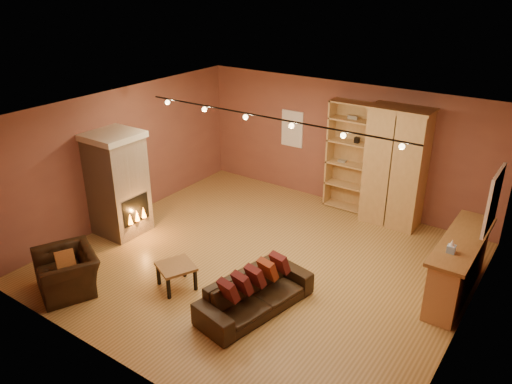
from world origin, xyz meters
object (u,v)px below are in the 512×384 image
Objects in this scene: loveseat at (255,288)px; armchair at (66,266)px; coffee_table at (176,269)px; bookcase at (351,155)px; armoire at (396,167)px; bar_counter at (458,266)px; fireplace at (118,184)px.

armchair is (-2.89, -1.34, 0.06)m from loveseat.
bookcase is at bearing 77.61° from coffee_table.
armoire reaches higher than bar_counter.
bookcase is 1.09m from armoire.
fireplace is at bearing 92.32° from loveseat.
coffee_table is at bearing -20.40° from fireplace.
bar_counter is 2.87× the size of coffee_table.
armchair is (-2.46, -5.67, -0.78)m from bookcase.
loveseat is (-0.64, -4.13, -0.86)m from armoire.
armchair is (-5.38, -3.59, -0.07)m from bar_counter.
armchair reaches higher than loveseat.
armchair is 1.82m from coffee_table.
fireplace reaches higher than bar_counter.
armchair is at bearing -146.29° from bar_counter.
bookcase is 3.65m from bar_counter.
bookcase reaches higher than bar_counter.
fireplace is 4.99m from bookcase.
fireplace reaches higher than loveseat.
bookcase is at bearing 17.14° from loveseat.
bookcase is at bearing 48.26° from fireplace.
armoire is at bearing 134.37° from bar_counter.
bookcase is at bearing 144.60° from bar_counter.
bookcase is 4.77m from coffee_table.
fireplace is 0.87× the size of bookcase.
armchair is at bearing -66.12° from fireplace.
bar_counter reaches higher than loveseat.
armchair reaches higher than coffee_table.
coffee_table is (1.45, 1.08, -0.09)m from armchair.
bar_counter is at bearing 32.55° from coffee_table.
loveseat is (0.43, -4.32, -0.84)m from bookcase.
bar_counter is at bearing -36.51° from loveseat.
bookcase is at bearing 91.28° from armchair.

